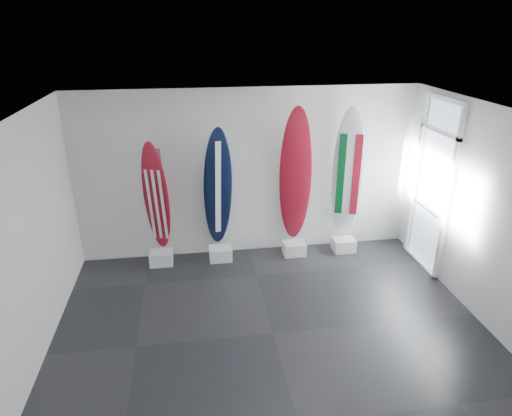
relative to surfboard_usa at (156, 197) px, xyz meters
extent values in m
plane|color=black|center=(1.61, -2.28, -1.24)|extent=(6.00, 6.00, 0.00)
plane|color=white|center=(1.61, -2.28, 1.76)|extent=(6.00, 6.00, 0.00)
plane|color=silver|center=(1.61, 0.22, 0.26)|extent=(6.00, 0.00, 6.00)
plane|color=silver|center=(1.61, -4.78, 0.26)|extent=(6.00, 0.00, 6.00)
plane|color=silver|center=(-1.39, -2.28, 0.26)|extent=(0.00, 5.00, 5.00)
plane|color=silver|center=(4.61, -2.28, 0.26)|extent=(0.00, 5.00, 5.00)
cube|color=white|center=(0.00, -0.10, -1.12)|extent=(0.40, 0.30, 0.24)
ellipsoid|color=maroon|center=(0.00, 0.00, 0.00)|extent=(0.52, 0.42, 2.00)
cube|color=white|center=(1.05, -0.10, -1.12)|extent=(0.40, 0.30, 0.24)
ellipsoid|color=black|center=(1.05, 0.00, 0.10)|extent=(0.55, 0.44, 2.21)
cube|color=white|center=(2.41, -0.10, -1.12)|extent=(0.40, 0.30, 0.24)
ellipsoid|color=maroon|center=(2.41, 0.00, 0.25)|extent=(0.61, 0.42, 2.51)
cube|color=white|center=(3.36, -0.10, -1.12)|extent=(0.40, 0.30, 0.24)
ellipsoid|color=white|center=(3.36, 0.00, 0.23)|extent=(0.59, 0.37, 2.46)
cube|color=silver|center=(-0.84, 0.20, -0.89)|extent=(0.09, 0.02, 0.13)
camera|label=1|loc=(0.63, -7.24, 2.78)|focal=31.46mm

